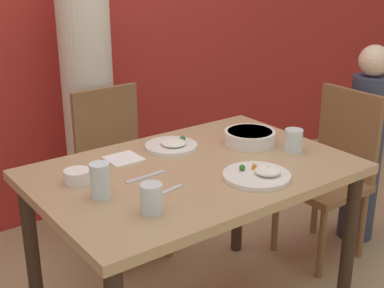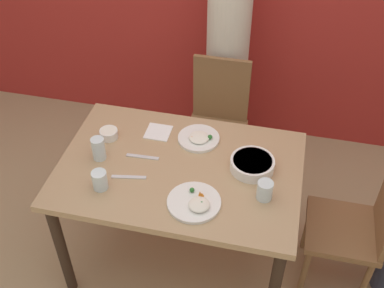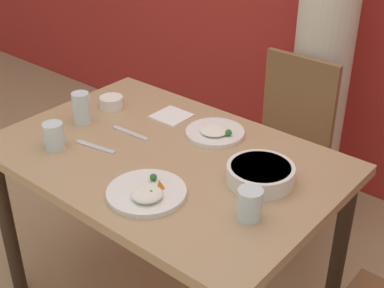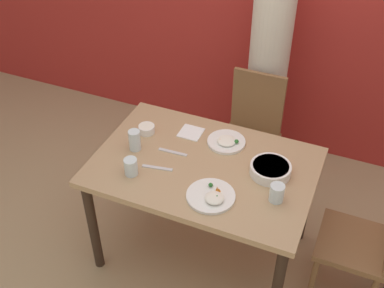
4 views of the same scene
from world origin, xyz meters
The scene contains 15 objects.
dining_table centered at (0.00, 0.00, 0.68)m, with size 1.28×0.86×0.77m.
chair_adult_spot centered at (0.07, 0.77, 0.49)m, with size 0.40×0.40×0.91m.
chair_child_spot centered at (0.98, 0.07, 0.49)m, with size 0.40×0.40×0.91m.
person_adult centered at (0.07, 1.08, 0.77)m, with size 0.29×0.29×1.64m.
person_child centered at (1.25, 0.07, 0.54)m, with size 0.20×0.20×1.13m.
bowl_curry centered at (0.37, 0.07, 0.80)m, with size 0.23×0.23×0.06m.
plate_rice_adult centered at (0.05, 0.23, 0.78)m, with size 0.23×0.23×0.04m.
plate_rice_child centered at (0.14, -0.24, 0.78)m, with size 0.26×0.26×0.05m.
bowl_rice_small centered at (-0.44, 0.14, 0.80)m, with size 0.10×0.10×0.05m.
glass_water_tall centered at (-0.35, -0.23, 0.82)m, with size 0.08×0.08×0.10m.
glass_water_short centered at (0.46, -0.12, 0.82)m, with size 0.08×0.08×0.10m.
glass_water_center centered at (-0.43, -0.03, 0.84)m, with size 0.07×0.07×0.13m.
napkin_folded centered at (-0.19, 0.25, 0.77)m, with size 0.14×0.14×0.01m.
fork_steel centered at (-0.23, -0.13, 0.77)m, with size 0.18×0.05×0.01m.
spoon_steel centered at (-0.21, 0.03, 0.77)m, with size 0.18×0.03×0.01m.
Camera 1 is at (-1.20, -1.61, 1.61)m, focal length 50.00 mm.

